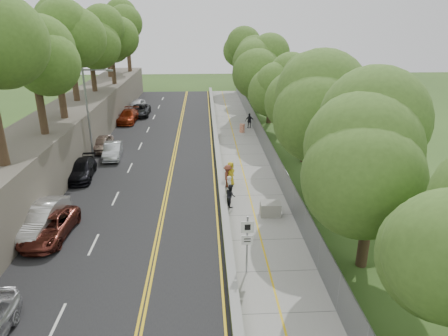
% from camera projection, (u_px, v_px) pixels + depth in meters
% --- Properties ---
extents(ground, '(140.00, 140.00, 0.00)m').
position_uv_depth(ground, '(222.00, 242.00, 22.59)').
color(ground, '#33511E').
rests_on(ground, ground).
extents(road, '(11.20, 66.00, 0.04)m').
position_uv_depth(road, '(155.00, 156.00, 36.32)').
color(road, black).
rests_on(road, ground).
extents(sidewalk, '(4.20, 66.00, 0.05)m').
position_uv_depth(sidewalk, '(242.00, 154.00, 36.70)').
color(sidewalk, gray).
rests_on(sidewalk, ground).
extents(jersey_barrier, '(0.42, 66.00, 0.60)m').
position_uv_depth(jersey_barrier, '(217.00, 152.00, 36.49)').
color(jersey_barrier, '#98C526').
rests_on(jersey_barrier, ground).
extents(rock_embankment, '(5.00, 66.00, 4.00)m').
position_uv_depth(rock_embankment, '(62.00, 136.00, 35.22)').
color(rock_embankment, '#595147').
rests_on(rock_embankment, ground).
extents(chainlink_fence, '(0.04, 66.00, 2.00)m').
position_uv_depth(chainlink_fence, '(265.00, 144.00, 36.45)').
color(chainlink_fence, slate).
rests_on(chainlink_fence, ground).
extents(trees_embankment, '(6.40, 66.00, 13.00)m').
position_uv_depth(trees_embankment, '(53.00, 35.00, 32.21)').
color(trees_embankment, '#4B7727').
rests_on(trees_embankment, rock_embankment).
extents(trees_fenceside, '(7.00, 66.00, 14.00)m').
position_uv_depth(trees_fenceside, '(295.00, 77.00, 34.42)').
color(trees_fenceside, '#4C7529').
rests_on(trees_fenceside, ground).
extents(streetlight, '(2.52, 0.22, 8.00)m').
position_uv_depth(streetlight, '(90.00, 109.00, 33.49)').
color(streetlight, gray).
rests_on(streetlight, ground).
extents(signpost, '(0.62, 0.09, 3.10)m').
position_uv_depth(signpost, '(247.00, 239.00, 19.13)').
color(signpost, gray).
rests_on(signpost, sidewalk).
extents(construction_barrel, '(0.56, 0.56, 0.92)m').
position_uv_depth(construction_barrel, '(242.00, 128.00, 43.42)').
color(construction_barrel, red).
rests_on(construction_barrel, sidewalk).
extents(concrete_block, '(1.33, 1.02, 0.86)m').
position_uv_depth(concrete_block, '(270.00, 209.00, 25.37)').
color(concrete_block, gray).
rests_on(concrete_block, sidewalk).
extents(car_1, '(2.13, 5.17, 1.67)m').
position_uv_depth(car_1, '(40.00, 219.00, 23.27)').
color(car_1, beige).
rests_on(car_1, road).
extents(car_2, '(2.46, 4.90, 1.33)m').
position_uv_depth(car_2, '(49.00, 227.00, 22.72)').
color(car_2, '#5C241C').
rests_on(car_2, road).
extents(car_3, '(2.32, 4.82, 1.35)m').
position_uv_depth(car_3, '(81.00, 169.00, 31.19)').
color(car_3, black).
rests_on(car_3, road).
extents(car_4, '(1.78, 3.98, 1.33)m').
position_uv_depth(car_4, '(102.00, 143.00, 37.59)').
color(car_4, gray).
rests_on(car_4, road).
extents(car_5, '(1.81, 4.21, 1.35)m').
position_uv_depth(car_5, '(113.00, 150.00, 35.61)').
color(car_5, '#B4B7BD').
rests_on(car_5, road).
extents(car_6, '(2.42, 4.99, 1.37)m').
position_uv_depth(car_6, '(140.00, 110.00, 50.73)').
color(car_6, black).
rests_on(car_6, road).
extents(car_7, '(2.20, 5.05, 1.45)m').
position_uv_depth(car_7, '(128.00, 116.00, 47.51)').
color(car_7, maroon).
rests_on(car_7, road).
extents(car_8, '(2.03, 4.41, 1.46)m').
position_uv_depth(car_8, '(137.00, 105.00, 53.49)').
color(car_8, silver).
rests_on(car_8, road).
extents(painter_0, '(0.88, 1.05, 1.82)m').
position_uv_depth(painter_0, '(231.00, 174.00, 29.72)').
color(painter_0, gold).
rests_on(painter_0, sidewalk).
extents(painter_1, '(0.61, 0.74, 1.75)m').
position_uv_depth(painter_1, '(230.00, 188.00, 27.37)').
color(painter_1, white).
rests_on(painter_1, sidewalk).
extents(painter_2, '(0.74, 0.87, 1.56)m').
position_uv_depth(painter_2, '(231.00, 195.00, 26.44)').
color(painter_2, black).
rests_on(painter_2, sidewalk).
extents(painter_3, '(0.77, 1.18, 1.71)m').
position_uv_depth(painter_3, '(228.00, 176.00, 29.42)').
color(painter_3, brown).
rests_on(painter_3, sidewalk).
extents(person_far, '(0.99, 0.42, 1.68)m').
position_uv_depth(person_far, '(249.00, 121.00, 44.90)').
color(person_far, black).
rests_on(person_far, sidewalk).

